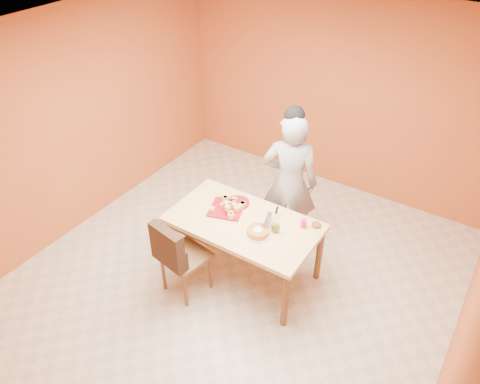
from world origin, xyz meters
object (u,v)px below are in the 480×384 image
Objects in this scene: dining_table at (244,228)px; egg_ornament at (275,227)px; dining_chair at (184,255)px; checker_tin at (316,225)px; pastry_platter at (227,209)px; magenta_glass at (304,223)px; red_dinner_plate at (238,203)px; sponge_cake at (258,232)px; person at (289,183)px.

dining_table is 13.10× the size of egg_ornament.
checker_tin is (1.07, 0.91, 0.27)m from dining_chair.
egg_ornament is (0.36, 0.04, 0.16)m from dining_table.
dining_chair is 2.74× the size of pastry_platter.
egg_ornament is 1.32× the size of magenta_glass.
dining_chair is 1.01m from egg_ornament.
checker_tin reaches higher than red_dinner_plate.
magenta_glass reaches higher than sponge_cake.
dining_chair reaches higher than red_dinner_plate.
dining_table is 0.70m from dining_chair.
checker_tin is at bearing 27.24° from dining_table.
dining_table is at bearing 57.54° from person.
checker_tin is at bearing 16.56° from pastry_platter.
pastry_platter is (-0.41, -0.67, -0.11)m from person.
dining_chair is at bearing -100.95° from pastry_platter.
dining_table is 0.79m from person.
magenta_glass is at bearing 2.28° from red_dinner_plate.
egg_ornament is at bearing 48.28° from sponge_cake.
egg_ornament is (0.22, -0.70, -0.06)m from person.
magenta_glass is 0.95× the size of checker_tin.
dining_chair is 4.21× the size of sponge_cake.
sponge_cake is 0.19m from egg_ornament.
red_dinner_plate is at bearing -177.72° from magenta_glass.
red_dinner_plate is at bearing 144.43° from sponge_cake.
checker_tin is at bearing 63.82° from egg_ornament.
dining_chair reaches higher than egg_ornament.
pastry_platter reaches higher than red_dinner_plate.
person is 19.04× the size of magenta_glass.
dining_table is 0.91× the size of person.
dining_table is 6.01× the size of red_dinner_plate.
dining_chair reaches higher than pastry_platter.
egg_ornament is at bearing -2.61° from pastry_platter.
egg_ornament is at bearing 85.84° from person.
person reaches higher than magenta_glass.
pastry_platter is (-0.27, 0.07, 0.10)m from dining_table.
dining_chair reaches higher than magenta_glass.
sponge_cake is (0.09, -0.84, -0.08)m from person.
checker_tin is (0.95, 0.28, 0.00)m from pastry_platter.
red_dinner_plate is 0.92m from checker_tin.
sponge_cake is 2.51× the size of magenta_glass.
person is 0.64m from red_dinner_plate.
red_dinner_plate is at bearing -172.70° from checker_tin.
dining_chair is at bearing -124.88° from dining_table.
dining_chair is 0.69m from pastry_platter.
person is 0.67m from checker_tin.
egg_ornament reaches higher than sponge_cake.
dining_table is at bearing 64.91° from dining_chair.
sponge_cake is 0.50m from magenta_glass.
red_dinner_plate is (-0.23, 0.23, 0.10)m from dining_table.
dining_table is 6.90× the size of sponge_cake.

